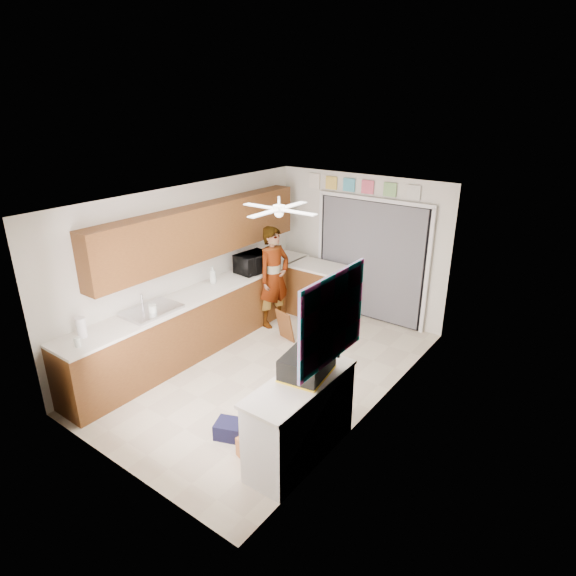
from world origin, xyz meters
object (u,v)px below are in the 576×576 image
Objects in this scene: suitcase at (307,364)px; man at (274,277)px; paper_towel_roll at (81,328)px; dog at (320,339)px; cardboard_box at (255,450)px; navy_crate at (230,429)px; microwave at (253,263)px; soap_bottle at (213,275)px.

suitcase is 3.18m from man.
paper_towel_roll reaches higher than dog.
suitcase is at bearing -64.86° from dog.
suitcase is 1.55× the size of cardboard_box.
navy_crate is 0.56× the size of dog.
paper_towel_roll is 2.60m from cardboard_box.
soap_bottle is at bearing 173.07° from microwave.
microwave is 0.81m from soap_bottle.
suitcase is at bearing -127.04° from man.
microwave is 3.06m from paper_towel_roll.
suitcase reaches higher than navy_crate.
soap_bottle reaches higher than paper_towel_roll.
microwave is 2.01× the size of soap_bottle.
soap_bottle is at bearing 142.44° from cardboard_box.
man is at bearing -60.04° from microwave.
paper_towel_roll is at bearing -169.74° from cardboard_box.
dog is (-1.05, 1.91, -0.84)m from suitcase.
soap_bottle is 1.96m from dog.
navy_crate is (1.74, -2.51, -1.00)m from microwave.
cardboard_box is 2.52m from dog.
soap_bottle is (-0.17, -0.79, -0.02)m from microwave.
navy_crate is 0.18× the size of man.
paper_towel_roll reaches higher than navy_crate.
suitcase is 1.81× the size of navy_crate.
microwave is at bearing 124.65° from navy_crate.
cardboard_box is 0.65× the size of dog.
paper_towel_roll is 0.45× the size of suitcase.
man is (0.48, 3.20, -0.20)m from paper_towel_roll.
paper_towel_roll is 3.25m from man.
man reaches higher than microwave.
suitcase is at bearing 19.02° from paper_towel_roll.
microwave is 2.28× the size of paper_towel_roll.
microwave is 3.31m from suitcase.
soap_bottle reaches higher than cardboard_box.
microwave is 0.42m from man.
soap_bottle is 1.13× the size of paper_towel_roll.
navy_crate is (-0.48, 0.11, -0.02)m from cardboard_box.
cardboard_box is (2.38, 0.43, -0.95)m from paper_towel_roll.
soap_bottle is at bearing 144.99° from suitcase.
man is (-1.42, 2.66, 0.77)m from navy_crate.
man is at bearing 159.38° from dog.
paper_towel_roll is (-0.16, -3.05, -0.03)m from microwave.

